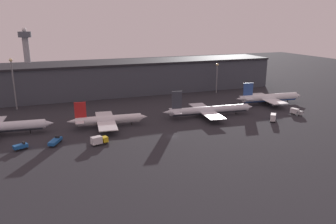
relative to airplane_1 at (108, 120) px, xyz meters
The scene contains 13 objects.
ground 32.06m from the airplane_1, 44.87° to the right, with size 600.00×600.00×0.00m, color #26262B.
terminal_building 71.96m from the airplane_1, 71.59° to the left, with size 206.31×29.80×20.92m.
airplane_1 is the anchor object (origin of this frame).
airplane_2 50.43m from the airplane_1, ahead, with size 48.42×32.06×13.77m.
airplane_3 95.14m from the airplane_1, ahead, with size 42.37×28.72×12.96m.
service_vehicle_0 94.34m from the airplane_1, ahead, with size 3.87×6.58×3.19m.
service_vehicle_1 77.83m from the airplane_1, 14.39° to the right, with size 6.51×7.03×3.78m.
service_vehicle_2 27.65m from the airplane_1, 147.43° to the right, with size 5.79×8.27×2.73m.
service_vehicle_3 22.80m from the airplane_1, 109.35° to the right, with size 6.82×4.15×3.49m.
service_vehicle_4 39.13m from the airplane_1, 155.32° to the right, with size 5.48×3.95×2.87m.
lamp_post_0 63.90m from the airplane_1, 130.67° to the left, with size 1.80×1.80×27.54m.
lamp_post_1 94.53m from the airplane_1, 30.18° to the left, with size 1.80×1.80×19.64m.
control_tower 127.66m from the airplane_1, 106.53° to the left, with size 9.00×9.00×41.74m.
Camera 1 is at (-46.95, -119.12, 46.05)m, focal length 35.00 mm.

